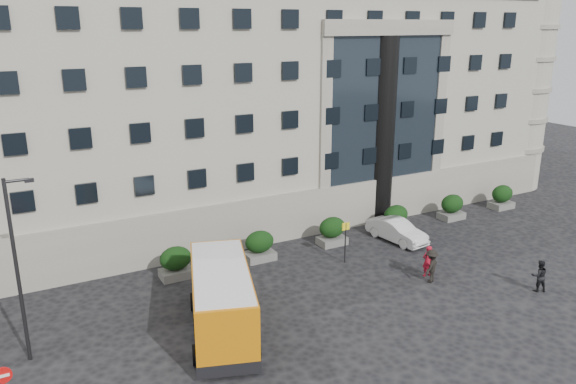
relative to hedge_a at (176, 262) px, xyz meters
name	(u,v)px	position (x,y,z in m)	size (l,w,h in m)	color
ground	(308,322)	(4.00, -7.80, -0.93)	(120.00, 120.00, 0.00)	black
civic_building	(235,85)	(10.00, 14.20, 8.07)	(44.00, 24.00, 18.00)	#9D9A8A
entrance_column	(382,132)	(16.00, 2.50, 5.57)	(1.80, 1.80, 13.00)	black
hedge_a	(176,262)	(0.00, 0.00, 0.00)	(1.80, 1.26, 1.84)	#545452
hedge_b	(260,245)	(5.20, 0.00, 0.00)	(1.80, 1.26, 1.84)	#545452
hedge_c	(332,231)	(10.40, 0.00, 0.00)	(1.80, 1.26, 1.84)	#545452
hedge_d	(396,218)	(15.60, 0.00, 0.00)	(1.80, 1.26, 1.84)	#545452
hedge_e	(452,207)	(20.80, 0.00, 0.00)	(1.80, 1.26, 1.84)	#545452
hedge_f	(502,197)	(26.00, 0.00, 0.00)	(1.80, 1.26, 1.84)	#545452
street_lamp	(18,265)	(-7.94, -4.80, 3.44)	(1.16, 0.18, 8.00)	#262628
bus_stop_sign	(345,235)	(9.50, -2.80, 0.80)	(0.50, 0.08, 2.52)	#262628
no_entry_sign	(4,384)	(-9.00, -8.84, 0.72)	(0.64, 0.16, 2.32)	#262628
minibus	(222,299)	(0.05, -6.70, 0.80)	(4.81, 7.94, 3.13)	#C46D09
white_taxi	(397,231)	(14.46, -1.53, -0.21)	(1.53, 4.39, 1.44)	silver
pedestrian_a	(428,261)	(12.53, -6.58, -0.02)	(0.67, 0.44, 1.83)	maroon
pedestrian_b	(539,276)	(16.46, -10.85, -0.05)	(0.86, 0.67, 1.76)	black
pedestrian_c	(431,266)	(12.18, -7.26, 0.01)	(1.22, 0.70, 1.88)	black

